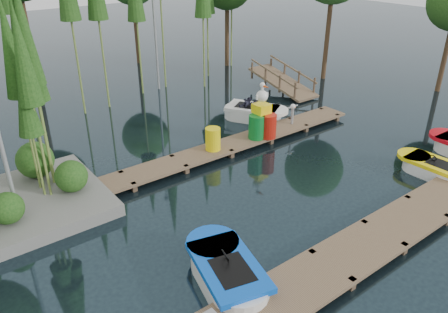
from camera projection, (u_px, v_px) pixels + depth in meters
ground_plane at (221, 197)px, 14.00m from camera, size 90.00×90.00×0.00m
near_dock at (331, 266)px, 10.69m from camera, size 18.00×1.50×0.50m
far_dock at (202, 155)px, 16.21m from camera, size 15.00×1.20×0.50m
lamp_rear at (153, 8)px, 22.06m from camera, size 0.30×0.30×7.25m
ramp at (283, 81)px, 23.23m from camera, size 1.50×3.94×1.49m
boat_blue at (227, 273)px, 10.39m from camera, size 2.01×3.21×1.00m
boat_yellow_near at (433, 169)px, 15.18m from camera, size 1.22×2.53×0.84m
boat_white_far at (254, 113)px, 19.83m from camera, size 2.68×3.21×1.40m
yellow_barrel at (213, 139)px, 16.26m from camera, size 0.57×0.57×0.86m
drum_cluster at (263, 121)px, 17.31m from camera, size 1.28×1.17×2.20m
seagull_post at (293, 110)px, 18.44m from camera, size 0.56×0.30×0.89m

